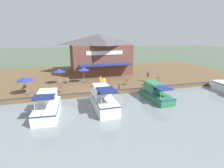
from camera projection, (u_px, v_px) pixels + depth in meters
ground_plane at (100, 96)px, 23.24m from camera, size 220.00×220.00×0.00m
quay_deck at (87, 76)px, 33.33m from camera, size 22.00×56.00×0.60m
quay_edge_fender at (99, 92)px, 23.16m from camera, size 0.20×50.40×0.10m
waterfront_restaurant at (99, 53)px, 35.22m from camera, size 11.70×11.51×7.59m
patio_umbrella_near_quay_edge at (25, 79)px, 21.71m from camera, size 2.07×2.07×2.28m
patio_umbrella_mid_patio_right at (59, 71)px, 26.49m from camera, size 1.86×1.86×2.36m
patio_umbrella_by_entrance at (83, 69)px, 27.26m from camera, size 1.86×1.86×2.47m
cafe_chair_under_first_umbrella at (146, 82)px, 26.19m from camera, size 0.56×0.56×0.85m
cafe_chair_beside_entrance at (24, 87)px, 23.54m from camera, size 0.59×0.59×0.85m
cafe_chair_far_corner_seat at (61, 89)px, 22.80m from camera, size 0.54×0.54×0.85m
cafe_chair_mid_patio at (67, 80)px, 27.45m from camera, size 0.59×0.59×0.85m
cafe_chair_back_row_seat at (158, 79)px, 27.96m from camera, size 0.57×0.57×0.85m
cafe_chair_facing_river at (126, 82)px, 26.45m from camera, size 0.58×0.58×0.85m
person_at_quay_edge at (101, 80)px, 24.73m from camera, size 0.50×0.50×1.77m
person_mid_patio at (148, 75)px, 28.23m from camera, size 0.47×0.47×1.66m
person_near_entrance at (104, 82)px, 23.99m from camera, size 0.46×0.46×1.61m
motorboat_nearest_quay at (154, 93)px, 21.99m from camera, size 5.79×2.18×2.11m
motorboat_second_along at (102, 99)px, 19.44m from camera, size 6.40×2.11×2.57m
motorboat_distant_upstream at (48, 106)px, 17.87m from camera, size 6.11×2.69×2.42m
mooring_post at (119, 87)px, 24.06m from camera, size 0.22×0.22×0.79m
tree_behind_restaurant at (97, 50)px, 39.22m from camera, size 4.18×3.98×6.27m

